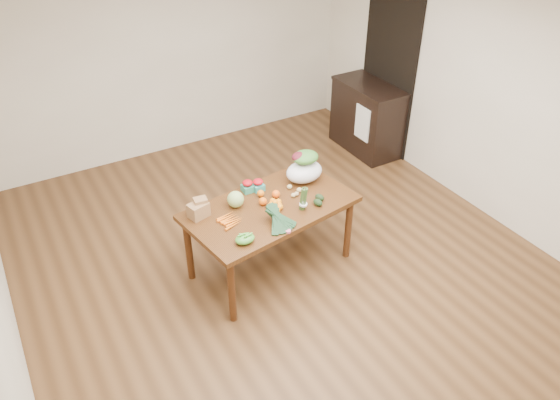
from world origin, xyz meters
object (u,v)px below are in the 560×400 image
cabinet (367,118)px  kale_bunch (281,220)px  mandarin_cluster (275,204)px  dining_table (270,237)px  paper_bag (198,209)px  asparagus_bundle (303,199)px  salad_bag (304,168)px  cabbage (236,199)px

cabinet → kale_bunch: cabinet is taller
mandarin_cluster → cabinet: bearing=34.1°
dining_table → paper_bag: size_ratio=6.65×
kale_bunch → asparagus_bundle: size_ratio=1.60×
dining_table → paper_bag: bearing=155.8°
cabinet → kale_bunch: (-2.42, -1.86, 0.36)m
paper_bag → mandarin_cluster: 0.71m
paper_bag → mandarin_cluster: bearing=-19.0°
kale_bunch → salad_bag: (0.59, 0.56, 0.07)m
paper_bag → kale_bunch: 0.77m
salad_bag → paper_bag: bearing=-178.1°
cabbage → asparagus_bundle: (0.52, -0.37, 0.05)m
dining_table → cabinet: size_ratio=1.56×
asparagus_bundle → dining_table: bearing=129.1°
mandarin_cluster → kale_bunch: size_ratio=0.45×
salad_bag → cabinet: bearing=35.4°
mandarin_cluster → asparagus_bundle: (0.21, -0.16, 0.08)m
dining_table → salad_bag: size_ratio=4.16×
dining_table → paper_bag: paper_bag is taller
dining_table → asparagus_bundle: (0.24, -0.21, 0.50)m
cabinet → kale_bunch: size_ratio=2.55×
kale_bunch → salad_bag: salad_bag is taller
asparagus_bundle → salad_bag: (0.28, 0.43, 0.02)m
cabinet → mandarin_cluster: 2.82m
cabinet → salad_bag: bearing=-144.6°
cabinet → kale_bunch: 3.07m
cabinet → asparagus_bundle: bearing=-140.6°
mandarin_cluster → kale_bunch: bearing=-109.0°
cabbage → mandarin_cluster: bearing=-34.2°
kale_bunch → salad_bag: size_ratio=1.04×
cabinet → cabbage: cabinet is taller
paper_bag → kale_bunch: size_ratio=0.60×
kale_bunch → cabinet: bearing=28.6°
kale_bunch → asparagus_bundle: (0.31, 0.13, 0.05)m
dining_table → kale_bunch: size_ratio=3.99×
dining_table → kale_bunch: kale_bunch is taller
paper_bag → dining_table: bearing=-15.3°
dining_table → asparagus_bundle: size_ratio=6.38×
salad_bag → cabbage: bearing=-175.5°
mandarin_cluster → cabbage: bearing=145.8°
dining_table → kale_bunch: 0.57m
dining_table → mandarin_cluster: size_ratio=8.86×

